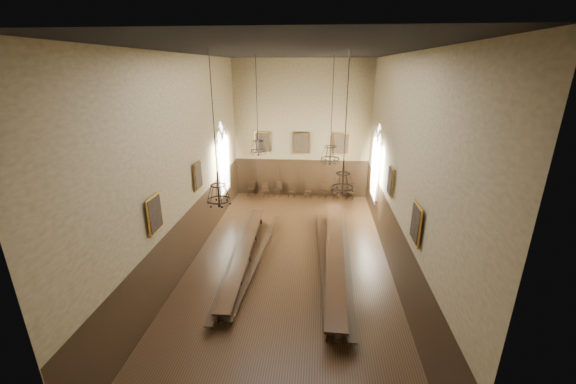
# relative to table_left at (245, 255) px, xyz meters

# --- Properties ---
(floor) EXTENTS (9.00, 18.00, 0.02)m
(floor) POSITION_rel_table_left_xyz_m (2.06, 0.22, -0.37)
(floor) COLOR black
(floor) RESTS_ON ground
(ceiling) EXTENTS (9.00, 18.00, 0.02)m
(ceiling) POSITION_rel_table_left_xyz_m (2.06, 0.22, 8.65)
(ceiling) COLOR black
(ceiling) RESTS_ON ground
(wall_back) EXTENTS (9.00, 0.02, 9.00)m
(wall_back) POSITION_rel_table_left_xyz_m (2.06, 9.23, 4.14)
(wall_back) COLOR #877653
(wall_back) RESTS_ON ground
(wall_front) EXTENTS (9.00, 0.02, 9.00)m
(wall_front) POSITION_rel_table_left_xyz_m (2.06, -8.79, 4.14)
(wall_front) COLOR #877653
(wall_front) RESTS_ON ground
(wall_left) EXTENTS (0.02, 18.00, 9.00)m
(wall_left) POSITION_rel_table_left_xyz_m (-2.45, 0.22, 4.14)
(wall_left) COLOR #877653
(wall_left) RESTS_ON ground
(wall_right) EXTENTS (0.02, 18.00, 9.00)m
(wall_right) POSITION_rel_table_left_xyz_m (6.57, 0.22, 4.14)
(wall_right) COLOR #877653
(wall_right) RESTS_ON ground
(wainscot_panelling) EXTENTS (9.00, 18.00, 2.50)m
(wainscot_panelling) POSITION_rel_table_left_xyz_m (2.06, 0.22, 0.89)
(wainscot_panelling) COLOR black
(wainscot_panelling) RESTS_ON floor
(table_left) EXTENTS (0.97, 9.16, 0.71)m
(table_left) POSITION_rel_table_left_xyz_m (0.00, 0.00, 0.00)
(table_left) COLOR black
(table_left) RESTS_ON floor
(table_right) EXTENTS (1.05, 10.80, 0.84)m
(table_right) POSITION_rel_table_left_xyz_m (4.09, 0.16, 0.06)
(table_right) COLOR black
(table_right) RESTS_ON floor
(bench_left_outer) EXTENTS (0.72, 9.76, 0.44)m
(bench_left_outer) POSITION_rel_table_left_xyz_m (-0.43, 0.02, -0.08)
(bench_left_outer) COLOR black
(bench_left_outer) RESTS_ON floor
(bench_left_inner) EXTENTS (0.85, 9.03, 0.41)m
(bench_left_inner) POSITION_rel_table_left_xyz_m (0.65, -0.04, -0.10)
(bench_left_inner) COLOR black
(bench_left_inner) RESTS_ON floor
(bench_right_inner) EXTENTS (0.64, 9.64, 0.43)m
(bench_right_inner) POSITION_rel_table_left_xyz_m (3.55, 0.01, -0.08)
(bench_right_inner) COLOR black
(bench_right_inner) RESTS_ON floor
(bench_right_outer) EXTENTS (0.62, 10.59, 0.48)m
(bench_right_outer) POSITION_rel_table_left_xyz_m (4.60, 0.09, -0.05)
(bench_right_outer) COLOR black
(bench_right_outer) RESTS_ON floor
(chair_0) EXTENTS (0.53, 0.53, 1.01)m
(chair_0) POSITION_rel_table_left_xyz_m (-1.37, 8.81, -0.05)
(chair_0) COLOR black
(chair_0) RESTS_ON floor
(chair_1) EXTENTS (0.54, 0.54, 0.96)m
(chair_1) POSITION_rel_table_left_xyz_m (-0.37, 8.78, -0.07)
(chair_1) COLOR black
(chair_1) RESTS_ON floor
(chair_2) EXTENTS (0.56, 0.56, 1.00)m
(chair_2) POSITION_rel_table_left_xyz_m (0.51, 8.81, -0.05)
(chair_2) COLOR black
(chair_2) RESTS_ON floor
(chair_3) EXTENTS (0.42, 0.42, 0.94)m
(chair_3) POSITION_rel_table_left_xyz_m (1.44, 8.72, -0.07)
(chair_3) COLOR black
(chair_3) RESTS_ON floor
(chair_4) EXTENTS (0.43, 0.43, 0.92)m
(chair_4) POSITION_rel_table_left_xyz_m (2.58, 8.78, -0.08)
(chair_4) COLOR black
(chair_4) RESTS_ON floor
(chair_5) EXTENTS (0.54, 0.54, 0.99)m
(chair_5) POSITION_rel_table_left_xyz_m (3.62, 8.79, -0.06)
(chair_5) COLOR black
(chair_5) RESTS_ON floor
(chair_6) EXTENTS (0.44, 0.44, 0.87)m
(chair_6) POSITION_rel_table_left_xyz_m (4.49, 8.72, -0.09)
(chair_6) COLOR black
(chair_6) RESTS_ON floor
(chair_7) EXTENTS (0.55, 0.55, 1.03)m
(chair_7) POSITION_rel_table_left_xyz_m (5.44, 8.77, -0.05)
(chair_7) COLOR black
(chair_7) RESTS_ON floor
(chandelier_back_left) EXTENTS (0.77, 0.77, 4.57)m
(chandelier_back_left) POSITION_rel_table_left_xyz_m (0.25, 2.88, 4.54)
(chandelier_back_left) COLOR black
(chandelier_back_left) RESTS_ON ceiling
(chandelier_back_right) EXTENTS (0.93, 0.93, 4.95)m
(chandelier_back_right) POSITION_rel_table_left_xyz_m (3.79, 2.93, 4.16)
(chandelier_back_right) COLOR black
(chandelier_back_right) RESTS_ON ceiling
(chandelier_front_left) EXTENTS (0.85, 0.85, 5.14)m
(chandelier_front_left) POSITION_rel_table_left_xyz_m (-0.24, -2.56, 4.00)
(chandelier_front_left) COLOR black
(chandelier_front_left) RESTS_ON ceiling
(chandelier_front_right) EXTENTS (0.75, 0.75, 4.52)m
(chandelier_front_right) POSITION_rel_table_left_xyz_m (4.07, -2.56, 4.60)
(chandelier_front_right) COLOR black
(chandelier_front_right) RESTS_ON ceiling
(portrait_back_0) EXTENTS (1.10, 0.12, 1.40)m
(portrait_back_0) POSITION_rel_table_left_xyz_m (-0.54, 9.10, 3.34)
(portrait_back_0) COLOR #B07A2A
(portrait_back_0) RESTS_ON wall_back
(portrait_back_1) EXTENTS (1.10, 0.12, 1.40)m
(portrait_back_1) POSITION_rel_table_left_xyz_m (2.06, 9.10, 3.34)
(portrait_back_1) COLOR #B07A2A
(portrait_back_1) RESTS_ON wall_back
(portrait_back_2) EXTENTS (1.10, 0.12, 1.40)m
(portrait_back_2) POSITION_rel_table_left_xyz_m (4.66, 9.10, 3.34)
(portrait_back_2) COLOR #B07A2A
(portrait_back_2) RESTS_ON wall_back
(portrait_left_0) EXTENTS (0.12, 1.00, 1.30)m
(portrait_left_0) POSITION_rel_table_left_xyz_m (-2.32, 1.22, 3.34)
(portrait_left_0) COLOR #B07A2A
(portrait_left_0) RESTS_ON wall_left
(portrait_left_1) EXTENTS (0.12, 1.00, 1.30)m
(portrait_left_1) POSITION_rel_table_left_xyz_m (-2.32, -3.28, 3.34)
(portrait_left_1) COLOR #B07A2A
(portrait_left_1) RESTS_ON wall_left
(portrait_right_0) EXTENTS (0.12, 1.00, 1.30)m
(portrait_right_0) POSITION_rel_table_left_xyz_m (6.44, 1.22, 3.34)
(portrait_right_0) COLOR #B07A2A
(portrait_right_0) RESTS_ON wall_right
(portrait_right_1) EXTENTS (0.12, 1.00, 1.30)m
(portrait_right_1) POSITION_rel_table_left_xyz_m (6.44, -3.28, 3.34)
(portrait_right_1) COLOR #B07A2A
(portrait_right_1) RESTS_ON wall_right
(window_right) EXTENTS (0.20, 2.20, 4.60)m
(window_right) POSITION_rel_table_left_xyz_m (6.49, 5.72, 3.04)
(window_right) COLOR white
(window_right) RESTS_ON wall_right
(window_left) EXTENTS (0.20, 2.20, 4.60)m
(window_left) POSITION_rel_table_left_xyz_m (-2.37, 5.72, 3.04)
(window_left) COLOR white
(window_left) RESTS_ON wall_left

